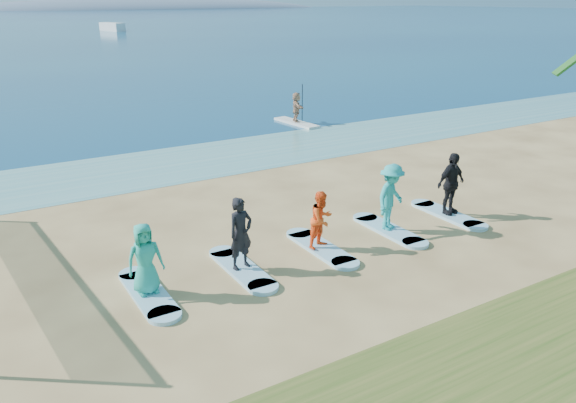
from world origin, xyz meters
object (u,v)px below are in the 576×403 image
surfboard_1 (242,269)px  surfboard_2 (321,248)px  boat_offshore_b (113,31)px  student_2 (322,219)px  student_4 (451,184)px  paddleboard (296,123)px  student_0 (145,259)px  student_1 (241,233)px  paddleboarder (296,107)px  surfboard_3 (389,230)px  student_3 (391,197)px  surfboard_0 (148,293)px  surfboard_4 (448,214)px

surfboard_1 → surfboard_2: size_ratio=1.00×
boat_offshore_b → student_2: student_2 is taller
student_2 → student_4: student_4 is taller
boat_offshore_b → paddleboard: bearing=-112.0°
student_0 → boat_offshore_b: bearing=76.0°
student_0 → student_1: size_ratio=0.91×
surfboard_1 → paddleboard: bearing=53.5°
paddleboarder → surfboard_3: paddleboarder is taller
paddleboard → surfboard_3: bearing=-116.7°
paddleboarder → student_4: size_ratio=0.81×
student_0 → student_4: bearing=0.4°
paddleboard → boat_offshore_b: boat_offshore_b is taller
boat_offshore_b → surfboard_2: size_ratio=3.03×
student_1 → surfboard_3: student_1 is taller
surfboard_3 → student_3: size_ratio=1.19×
student_1 → surfboard_3: size_ratio=0.79×
surfboard_0 → student_0: student_0 is taller
student_0 → student_3: student_3 is taller
paddleboarder → student_4: (-2.95, -13.23, 0.14)m
surfboard_3 → surfboard_4: same height
student_0 → surfboard_1: bearing=0.4°
surfboard_0 → surfboard_3: (6.85, 0.00, 0.00)m
surfboard_2 → surfboard_4: size_ratio=1.00×
paddleboard → surfboard_0: (-12.09, -13.23, -0.01)m
student_2 → surfboard_0: bearing=163.1°
surfboard_0 → surfboard_4: bearing=0.0°
student_0 → surfboard_2: (4.57, 0.00, -0.84)m
surfboard_2 → surfboard_3: size_ratio=1.00×
paddleboarder → surfboard_3: bearing=176.7°
surfboard_0 → student_0: (0.00, 0.00, 0.84)m
surfboard_0 → student_3: bearing=0.0°
boat_offshore_b → surfboard_0: 104.80m
surfboard_0 → surfboard_1: 2.28m
surfboard_1 → student_1: size_ratio=1.26×
surfboard_0 → surfboard_3: size_ratio=1.00×
surfboard_1 → student_4: size_ratio=1.19×
paddleboarder → surfboard_4: bearing=-174.3°
surfboard_0 → paddleboarder: bearing=47.6°
surfboard_4 → surfboard_2: bearing=180.0°
surfboard_3 → student_3: 0.97m
paddleboarder → surfboard_1: size_ratio=0.68×
boat_offshore_b → student_2: (-21.50, -101.50, 0.84)m
student_2 → surfboard_4: student_2 is taller
surfboard_4 → student_4: (0.00, 0.00, 0.97)m
surfboard_3 → student_3: bearing=0.0°
surfboard_1 → surfboard_4: size_ratio=1.00×
surfboard_3 → paddleboard: bearing=68.4°
paddleboarder → surfboard_4: size_ratio=0.68×
surfboard_2 → student_4: 4.67m
paddleboard → student_2: size_ratio=2.01×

